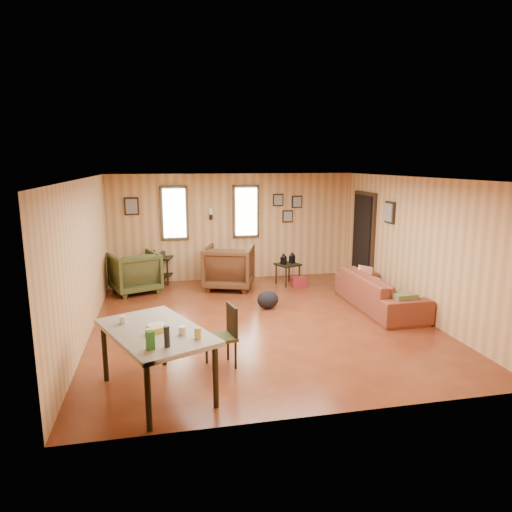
{
  "coord_description": "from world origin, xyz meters",
  "views": [
    {
      "loc": [
        -1.57,
        -7.18,
        2.64
      ],
      "look_at": [
        0.0,
        0.4,
        1.05
      ],
      "focal_mm": 32.0,
      "sensor_mm": 36.0,
      "label": 1
    }
  ],
  "objects_px": {
    "sofa": "(380,286)",
    "dining_table": "(156,336)",
    "end_table": "(159,265)",
    "side_table": "(288,263)",
    "recliner_brown": "(229,265)",
    "recliner_green": "(135,270)"
  },
  "relations": [
    {
      "from": "sofa",
      "to": "dining_table",
      "type": "bearing_deg",
      "value": 120.78
    },
    {
      "from": "end_table",
      "to": "side_table",
      "type": "relative_size",
      "value": 1.02
    },
    {
      "from": "dining_table",
      "to": "side_table",
      "type": "bearing_deg",
      "value": 33.42
    },
    {
      "from": "sofa",
      "to": "side_table",
      "type": "distance_m",
      "value": 2.3
    },
    {
      "from": "recliner_brown",
      "to": "dining_table",
      "type": "distance_m",
      "value": 4.59
    },
    {
      "from": "sofa",
      "to": "dining_table",
      "type": "distance_m",
      "value": 4.65
    },
    {
      "from": "end_table",
      "to": "dining_table",
      "type": "height_order",
      "value": "dining_table"
    },
    {
      "from": "sofa",
      "to": "recliner_green",
      "type": "bearing_deg",
      "value": 64.96
    },
    {
      "from": "recliner_brown",
      "to": "dining_table",
      "type": "bearing_deg",
      "value": 89.58
    },
    {
      "from": "sofa",
      "to": "recliner_brown",
      "type": "relative_size",
      "value": 2.17
    },
    {
      "from": "end_table",
      "to": "recliner_brown",
      "type": "bearing_deg",
      "value": -27.62
    },
    {
      "from": "recliner_green",
      "to": "side_table",
      "type": "xyz_separation_m",
      "value": [
        3.25,
        -0.07,
        0.03
      ]
    },
    {
      "from": "recliner_brown",
      "to": "recliner_green",
      "type": "relative_size",
      "value": 1.1
    },
    {
      "from": "sofa",
      "to": "dining_table",
      "type": "height_order",
      "value": "dining_table"
    },
    {
      "from": "sofa",
      "to": "recliner_green",
      "type": "relative_size",
      "value": 2.38
    },
    {
      "from": "recliner_green",
      "to": "dining_table",
      "type": "distance_m",
      "value": 4.47
    },
    {
      "from": "end_table",
      "to": "side_table",
      "type": "height_order",
      "value": "end_table"
    },
    {
      "from": "recliner_brown",
      "to": "side_table",
      "type": "height_order",
      "value": "recliner_brown"
    },
    {
      "from": "recliner_green",
      "to": "sofa",
      "type": "bearing_deg",
      "value": 134.56
    },
    {
      "from": "sofa",
      "to": "end_table",
      "type": "distance_m",
      "value": 4.79
    },
    {
      "from": "recliner_brown",
      "to": "end_table",
      "type": "bearing_deg",
      "value": -9.22
    },
    {
      "from": "end_table",
      "to": "dining_table",
      "type": "xyz_separation_m",
      "value": [
        -0.02,
        -5.1,
        0.3
      ]
    }
  ]
}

